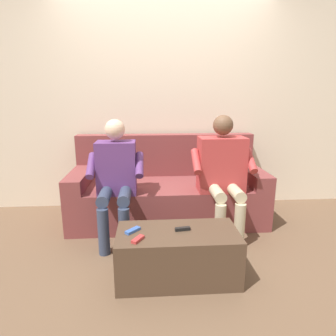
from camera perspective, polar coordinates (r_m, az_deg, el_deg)
name	(u,v)px	position (r m, az deg, el deg)	size (l,w,h in m)	color
ground_plane	(173,249)	(2.74, 0.92, -15.69)	(8.00, 8.00, 0.00)	brown
back_wall	(165,95)	(3.57, -0.69, 14.17)	(4.75, 0.06, 2.73)	beige
couch	(167,191)	(3.29, -0.16, -4.65)	(2.08, 0.86, 0.92)	brown
coffee_table	(177,255)	(2.28, 1.89, -16.74)	(0.91, 0.44, 0.38)	#4C3828
person_left_seated	(223,169)	(2.88, 10.74, -0.16)	(0.61, 0.57, 1.18)	#B23838
person_right_seated	(116,174)	(2.78, -10.26, -1.17)	(0.53, 0.59, 1.15)	#5B3370
remote_black	(183,229)	(2.20, 2.90, -11.94)	(0.11, 0.03, 0.02)	black
remote_blue	(133,230)	(2.20, -6.97, -12.16)	(0.12, 0.04, 0.02)	#3860B7
remote_red	(138,239)	(2.07, -5.98, -13.83)	(0.11, 0.04, 0.02)	#B73333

